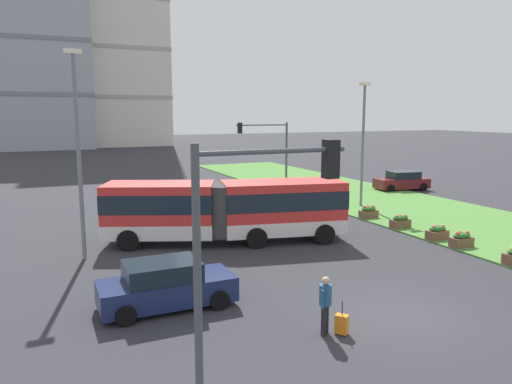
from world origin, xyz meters
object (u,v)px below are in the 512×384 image
object	(u,v)px
pedestrian_crossing	(325,301)
flower_planter_2	(437,232)
flower_planter_4	(369,212)
traffic_light_near_left	(248,236)
rolling_suitcase	(342,324)
car_maroon_sedan	(402,181)
streetlight_median	(363,139)
apartment_tower_westcentre	(40,19)
apartment_tower_centre	(122,6)
traffic_light_far_right	(270,145)
car_navy_sedan	(166,285)
flower_planter_3	(400,221)
streetlight_left	(78,147)
flower_planter_1	(461,239)
articulated_bus	(226,209)

from	to	relation	value
pedestrian_crossing	flower_planter_2	bearing A→B (deg)	31.54
flower_planter_4	traffic_light_near_left	bearing A→B (deg)	-133.86
rolling_suitcase	pedestrian_crossing	bearing A→B (deg)	156.04
car_maroon_sedan	rolling_suitcase	size ratio (longest dim) A/B	4.78
traffic_light_near_left	streetlight_median	size ratio (longest dim) A/B	0.70
apartment_tower_westcentre	apartment_tower_centre	xyz separation A→B (m)	(15.11, 3.56, 4.08)
traffic_light_far_right	apartment_tower_westcentre	xyz separation A→B (m)	(-14.35, 64.36, 19.01)
traffic_light_near_left	car_maroon_sedan	bearing A→B (deg)	43.91
car_navy_sedan	flower_planter_3	world-z (taller)	car_navy_sedan
pedestrian_crossing	streetlight_median	distance (m)	20.44
apartment_tower_centre	streetlight_left	bearing A→B (deg)	-100.98
streetlight_left	rolling_suitcase	bearing A→B (deg)	-60.77
car_maroon_sedan	streetlight_left	size ratio (longest dim) A/B	0.52
flower_planter_4	apartment_tower_centre	size ratio (longest dim) A/B	0.02
car_navy_sedan	apartment_tower_westcentre	bearing A→B (deg)	91.16
car_navy_sedan	flower_planter_1	distance (m)	14.59
car_navy_sedan	traffic_light_far_right	bearing A→B (deg)	55.36
streetlight_left	traffic_light_near_left	bearing A→B (deg)	-81.37
car_maroon_sedan	traffic_light_far_right	distance (m)	11.91
flower_planter_1	apartment_tower_centre	world-z (taller)	apartment_tower_centre
articulated_bus	flower_planter_1	size ratio (longest dim) A/B	10.88
flower_planter_2	traffic_light_near_left	distance (m)	17.62
pedestrian_crossing	traffic_light_near_left	bearing A→B (deg)	-142.21
traffic_light_far_right	apartment_tower_centre	xyz separation A→B (m)	(0.76, 67.92, 23.09)
traffic_light_far_right	rolling_suitcase	bearing A→B (deg)	-110.83
rolling_suitcase	apartment_tower_centre	bearing A→B (deg)	84.13
car_navy_sedan	pedestrian_crossing	distance (m)	5.35
pedestrian_crossing	car_maroon_sedan	bearing A→B (deg)	44.89
flower_planter_3	apartment_tower_westcentre	size ratio (longest dim) A/B	0.02
flower_planter_1	flower_planter_4	world-z (taller)	same
traffic_light_far_right	streetlight_median	distance (m)	7.64
flower_planter_1	traffic_light_far_right	bearing A→B (deg)	96.21
flower_planter_4	traffic_light_far_right	world-z (taller)	traffic_light_far_right
articulated_bus	apartment_tower_westcentre	world-z (taller)	apartment_tower_westcentre
flower_planter_1	flower_planter_2	bearing A→B (deg)	90.00
traffic_light_far_right	apartment_tower_centre	bearing A→B (deg)	89.36
car_navy_sedan	traffic_light_far_right	world-z (taller)	traffic_light_far_right
articulated_bus	traffic_light_near_left	distance (m)	14.56
articulated_bus	apartment_tower_centre	distance (m)	83.74
flower_planter_3	traffic_light_near_left	size ratio (longest dim) A/B	0.19
car_maroon_sedan	flower_planter_1	world-z (taller)	car_maroon_sedan
car_navy_sedan	apartment_tower_centre	size ratio (longest dim) A/B	0.08
streetlight_left	streetlight_median	distance (m)	19.03
car_navy_sedan	flower_planter_3	size ratio (longest dim) A/B	4.00
flower_planter_2	car_maroon_sedan	bearing A→B (deg)	55.13
car_maroon_sedan	streetlight_median	distance (m)	9.64
flower_planter_2	traffic_light_far_right	xyz separation A→B (m)	(-1.86, 15.55, 3.52)
flower_planter_1	streetlight_left	bearing A→B (deg)	161.19
car_maroon_sedan	flower_planter_3	size ratio (longest dim) A/B	4.21
flower_planter_1	streetlight_left	distance (m)	18.00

